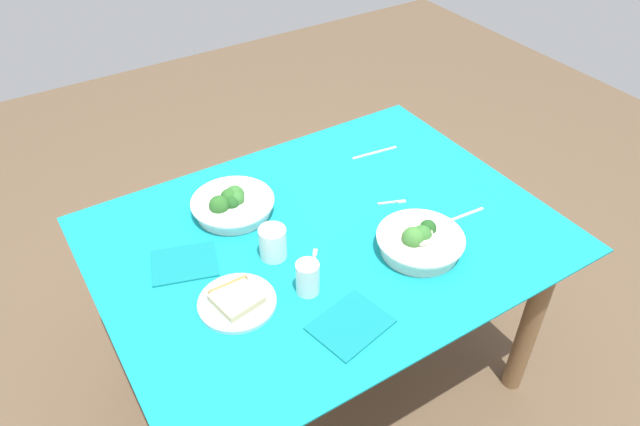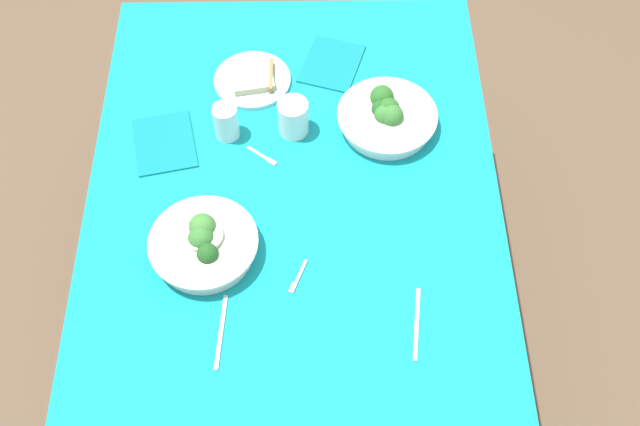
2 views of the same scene
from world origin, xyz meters
The scene contains 13 objects.
ground_plane centered at (0.00, 0.00, 0.00)m, with size 6.00×6.00×0.00m, color brown.
dining_table centered at (0.00, 0.00, 0.63)m, with size 1.40×1.06×0.73m.
broccoli_bowl_far centered at (-0.20, 0.21, 0.77)m, with size 0.27×0.27×0.10m.
broccoli_bowl_near centered at (0.20, -0.25, 0.76)m, with size 0.27×0.27×0.09m.
bread_side_plate centered at (0.37, 0.12, 0.74)m, with size 0.22×0.22×0.03m.
water_glass_center centered at (0.18, 0.18, 0.78)m, with size 0.07×0.07×0.10m, color silver.
water_glass_side centered at (0.19, 0.00, 0.78)m, with size 0.08×0.08×0.10m, color silver.
fork_by_far_bowl centered at (-0.27, -0.01, 0.73)m, with size 0.09×0.04×0.00m.
fork_by_near_bowl centered at (0.10, 0.08, 0.73)m, with size 0.07×0.08×0.00m.
table_knife_left centered at (-0.41, 0.16, 0.73)m, with size 0.19×0.01×0.00m, color #B7B7BC.
table_knife_right centered at (-0.40, -0.29, 0.73)m, with size 0.19×0.01×0.00m, color #B7B7BC.
napkin_folded_upper centered at (0.43, -0.11, 0.73)m, with size 0.19×0.15×0.01m, color #0F777D.
napkin_folded_lower centered at (0.15, 0.35, 0.73)m, with size 0.20×0.16×0.01m, color #0F777D.
Camera 1 is at (0.77, 1.18, 1.97)m, focal length 33.50 mm.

